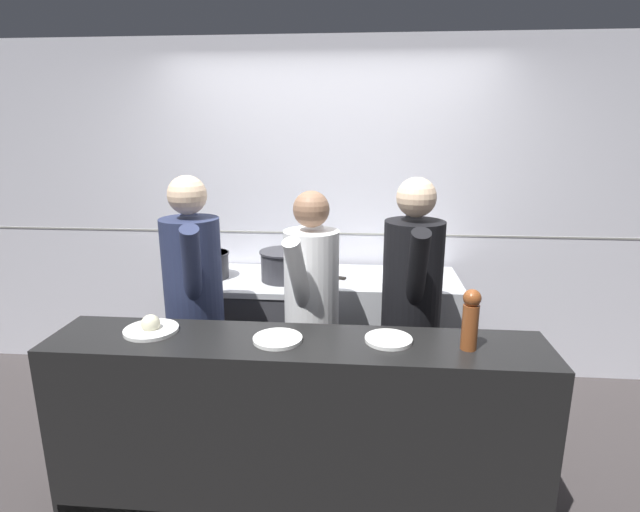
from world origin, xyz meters
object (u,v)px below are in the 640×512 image
at_px(chefs_knife, 353,280).
at_px(chef_head_cook, 194,301).
at_px(stock_pot, 209,264).
at_px(chef_sous, 312,308).
at_px(sauce_pot, 284,265).
at_px(plated_dish_dessert, 389,339).
at_px(chef_line, 411,306).
at_px(plated_dish_main, 151,328).
at_px(plated_dish_appetiser, 278,339).
at_px(oven_range, 254,333).
at_px(pepper_mill, 471,318).

relative_size(chefs_knife, chef_head_cook, 0.23).
relative_size(stock_pot, chef_sous, 0.19).
xyz_separation_m(stock_pot, sauce_pot, (0.55, -0.02, 0.01)).
xyz_separation_m(sauce_pot, plated_dish_dessert, (0.70, -1.13, -0.04)).
relative_size(chefs_knife, chef_line, 0.23).
height_order(sauce_pot, plated_dish_main, sauce_pot).
height_order(plated_dish_main, plated_dish_appetiser, plated_dish_main).
bearing_deg(plated_dish_appetiser, chefs_knife, 72.87).
bearing_deg(plated_dish_dessert, chef_line, 73.57).
relative_size(plated_dish_appetiser, chef_sous, 0.15).
bearing_deg(plated_dish_main, chef_sous, 35.30).
height_order(sauce_pot, chef_line, chef_line).
distance_m(oven_range, chef_line, 1.36).
bearing_deg(stock_pot, chef_sous, -36.14).
height_order(stock_pot, pepper_mill, pepper_mill).
distance_m(oven_range, plated_dish_appetiser, 1.38).
relative_size(plated_dish_dessert, chef_head_cook, 0.14).
bearing_deg(plated_dish_main, stock_pot, 92.39).
bearing_deg(chef_sous, chefs_knife, 80.15).
xyz_separation_m(plated_dish_dessert, chef_line, (0.16, 0.53, -0.02)).
bearing_deg(plated_dish_appetiser, stock_pot, 120.76).
relative_size(oven_range, sauce_pot, 3.11).
height_order(oven_range, pepper_mill, pepper_mill).
relative_size(sauce_pot, pepper_mill, 1.16).
distance_m(sauce_pot, plated_dish_appetiser, 1.19).
bearing_deg(oven_range, plated_dish_appetiser, -71.93).
xyz_separation_m(oven_range, chefs_knife, (0.74, -0.10, 0.47)).
bearing_deg(plated_dish_appetiser, chef_head_cook, 138.48).
distance_m(chef_sous, chef_line, 0.59).
distance_m(stock_pot, sauce_pot, 0.55).
bearing_deg(plated_dish_dessert, oven_range, 128.58).
bearing_deg(oven_range, sauce_pot, -9.09).
height_order(plated_dish_main, chef_sous, chef_sous).
bearing_deg(pepper_mill, chefs_knife, 116.61).
relative_size(sauce_pot, plated_dish_main, 1.25).
bearing_deg(chef_head_cook, stock_pot, 80.00).
bearing_deg(chef_line, plated_dish_main, -159.03).
xyz_separation_m(chef_sous, chef_line, (0.59, -0.02, 0.05)).
bearing_deg(chefs_knife, stock_pot, 175.93).
xyz_separation_m(stock_pot, chefs_knife, (1.05, -0.07, -0.07)).
bearing_deg(chef_sous, chef_head_cook, -159.70).
bearing_deg(chef_head_cook, oven_range, 54.02).
bearing_deg(plated_dish_dessert, plated_dish_main, 179.39).
relative_size(stock_pot, sauce_pot, 0.88).
relative_size(chefs_knife, pepper_mill, 1.33).
height_order(oven_range, chefs_knife, chefs_knife).
bearing_deg(plated_dish_appetiser, plated_dish_main, 175.38).
bearing_deg(pepper_mill, oven_range, 136.79).
bearing_deg(chef_line, chef_head_cook, -178.02).
bearing_deg(sauce_pot, plated_dish_dessert, -58.48).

